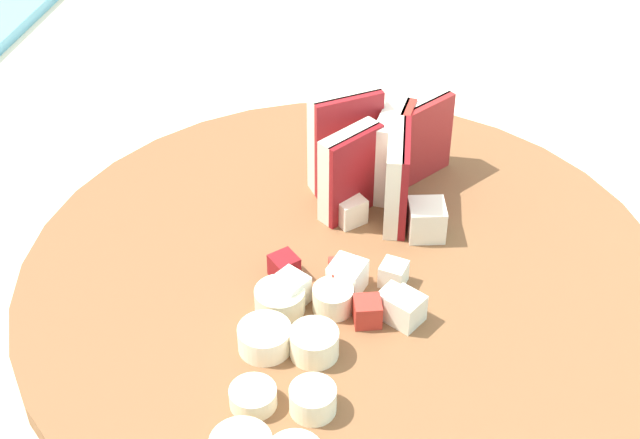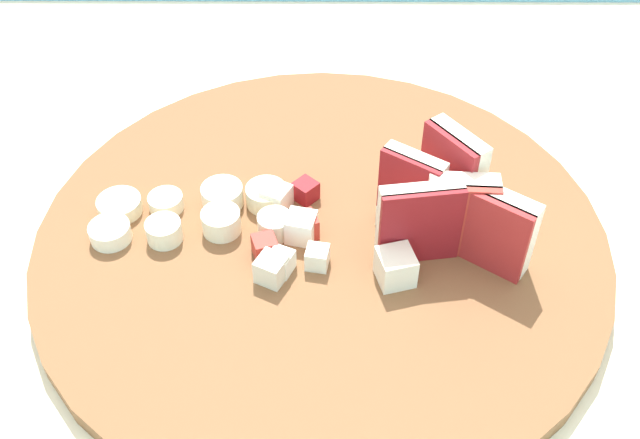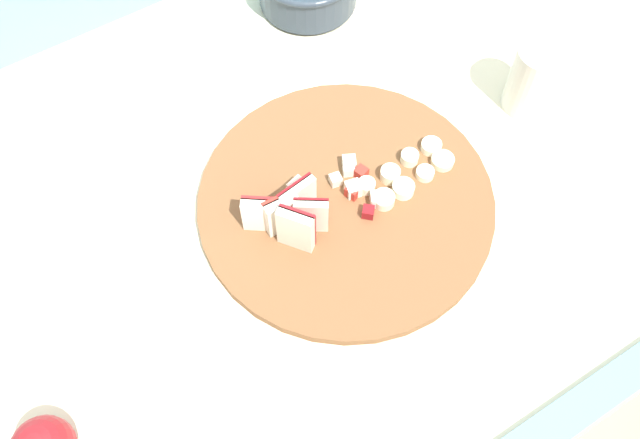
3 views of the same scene
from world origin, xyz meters
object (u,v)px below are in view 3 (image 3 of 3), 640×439
Objects in this scene: apple_wedge_fan at (288,214)px; small_jar at (533,79)px; cutting_board at (346,202)px; apple_dice_pile at (340,189)px; banana_slice_rows at (406,174)px.

small_jar reaches higher than apple_wedge_fan.
cutting_board is 0.31m from small_jar.
apple_dice_pile is 1.01× the size of small_jar.
small_jar is at bearing -1.40° from apple_dice_pile.
banana_slice_rows is 1.27× the size of small_jar.
apple_wedge_fan is 0.74× the size of banana_slice_rows.
apple_wedge_fan is 0.93× the size of small_jar.
small_jar reaches higher than banana_slice_rows.
cutting_board is 0.09m from apple_wedge_fan.
cutting_board is at bearing -3.70° from apple_wedge_fan.
apple_wedge_fan is 0.17m from banana_slice_rows.
cutting_board is 2.87× the size of banana_slice_rows.
apple_wedge_fan is at bearing 176.30° from cutting_board.
apple_wedge_fan is 0.38m from small_jar.
apple_dice_pile is at bearing 178.60° from small_jar.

